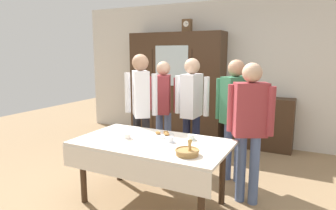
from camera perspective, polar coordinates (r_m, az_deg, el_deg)
ground_plane at (r=3.78m, az=-1.43°, el=-17.05°), size 12.00×12.00×0.00m
back_wall at (r=5.85m, az=10.95°, el=6.25°), size 6.40×0.10×2.70m
dining_table at (r=3.34m, az=-3.40°, el=-8.81°), size 1.73×0.97×0.74m
wall_cabinet at (r=5.91m, az=1.63°, el=3.61°), size 1.91×0.46×2.11m
mantel_clock at (r=5.80m, az=3.71°, el=15.10°), size 0.18×0.11×0.24m
bookshelf_low at (r=5.57m, az=17.50°, el=-3.37°), size 1.11×0.35×0.94m
book_stack at (r=5.48m, az=17.79°, el=1.87°), size 0.18×0.23×0.09m
tea_cup_far_left at (r=3.38m, az=4.53°, el=-6.31°), size 0.13×0.13×0.06m
tea_cup_near_right at (r=3.28m, az=0.48°, el=-6.81°), size 0.13×0.13×0.06m
tea_cup_near_left at (r=3.45m, az=-7.86°, el=-6.08°), size 0.13×0.13×0.06m
bread_basket at (r=2.89m, az=3.76°, el=-9.02°), size 0.24×0.24×0.16m
pastry_plate at (r=3.55m, az=-0.99°, el=-5.73°), size 0.28×0.28×0.05m
spoon_back_edge at (r=3.44m, az=-11.73°, el=-6.62°), size 0.12×0.02×0.01m
spoon_near_left at (r=3.58m, az=-9.87°, el=-5.88°), size 0.12×0.02×0.01m
spoon_mid_left at (r=3.06m, az=-1.37°, el=-8.55°), size 0.12×0.02×0.01m
person_near_right_end at (r=3.97m, az=12.81°, el=-0.69°), size 0.52×0.41×1.64m
person_beside_shelf at (r=4.14m, az=-5.27°, el=0.60°), size 0.52×0.40×1.71m
person_by_cabinet at (r=4.22m, az=4.60°, el=0.26°), size 0.52×0.37×1.65m
person_behind_table_left at (r=3.41m, az=15.59°, el=-2.82°), size 0.52×0.34×1.62m
person_behind_table_right at (r=4.61m, az=-0.89°, el=0.64°), size 0.52×0.41×1.60m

